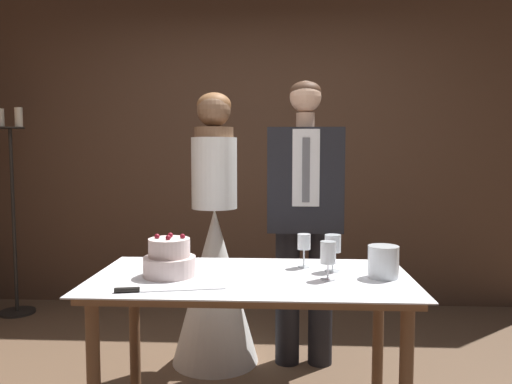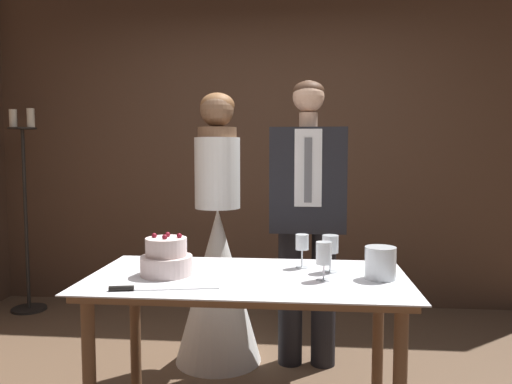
{
  "view_description": "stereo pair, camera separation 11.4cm",
  "coord_description": "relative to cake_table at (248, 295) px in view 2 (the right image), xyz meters",
  "views": [
    {
      "loc": [
        0.18,
        -2.28,
        1.33
      ],
      "look_at": [
        0.05,
        0.36,
        1.11
      ],
      "focal_mm": 35.0,
      "sensor_mm": 36.0,
      "label": 1
    },
    {
      "loc": [
        0.29,
        -2.27,
        1.33
      ],
      "look_at": [
        0.05,
        0.36,
        1.11
      ],
      "focal_mm": 35.0,
      "sensor_mm": 36.0,
      "label": 2
    }
  ],
  "objects": [
    {
      "name": "hurricane_candle",
      "position": [
        0.59,
        0.0,
        0.16
      ],
      "size": [
        0.14,
        0.14,
        0.14
      ],
      "color": "silver",
      "rests_on": "cake_table"
    },
    {
      "name": "candle_stand",
      "position": [
        -2.02,
        1.65,
        0.13
      ],
      "size": [
        0.28,
        0.28,
        1.67
      ],
      "color": "black",
      "rests_on": "ground_plane"
    },
    {
      "name": "wine_glass_near",
      "position": [
        0.25,
        0.19,
        0.21
      ],
      "size": [
        0.06,
        0.06,
        0.16
      ],
      "color": "silver",
      "rests_on": "cake_table"
    },
    {
      "name": "tiered_cake",
      "position": [
        -0.37,
        -0.01,
        0.17
      ],
      "size": [
        0.24,
        0.24,
        0.19
      ],
      "color": "beige",
      "rests_on": "cake_table"
    },
    {
      "name": "wall_back",
      "position": [
        -0.05,
        2.08,
        0.77
      ],
      "size": [
        4.96,
        0.12,
        2.88
      ],
      "primitive_type": "cube",
      "color": "#513828",
      "rests_on": "ground_plane"
    },
    {
      "name": "groom",
      "position": [
        0.28,
        0.81,
        0.3
      ],
      "size": [
        0.45,
        0.25,
        1.74
      ],
      "color": "black",
      "rests_on": "ground_plane"
    },
    {
      "name": "bride",
      "position": [
        -0.28,
        0.81,
        -0.05
      ],
      "size": [
        0.54,
        0.54,
        1.68
      ],
      "color": "white",
      "rests_on": "ground_plane"
    },
    {
      "name": "wine_glass_middle",
      "position": [
        0.34,
        -0.05,
        0.2
      ],
      "size": [
        0.07,
        0.07,
        0.17
      ],
      "color": "silver",
      "rests_on": "cake_table"
    },
    {
      "name": "wine_glass_far",
      "position": [
        0.38,
        0.11,
        0.21
      ],
      "size": [
        0.08,
        0.08,
        0.17
      ],
      "color": "silver",
      "rests_on": "cake_table"
    },
    {
      "name": "cake_table",
      "position": [
        0.0,
        0.0,
        0.0
      ],
      "size": [
        1.45,
        0.75,
        0.76
      ],
      "color": "brown",
      "rests_on": "ground_plane"
    },
    {
      "name": "cake_knife",
      "position": [
        -0.4,
        -0.27,
        0.1
      ],
      "size": [
        0.44,
        0.11,
        0.02
      ],
      "rotation": [
        0.0,
        0.0,
        0.2
      ],
      "color": "silver",
      "rests_on": "cake_table"
    }
  ]
}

